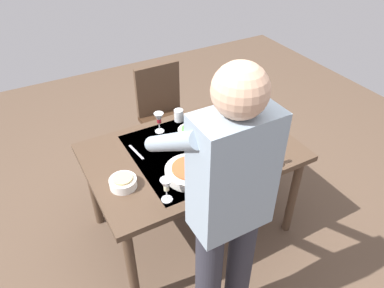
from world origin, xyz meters
name	(u,v)px	position (x,y,z in m)	size (l,w,h in m)	color
ground_plane	(192,224)	(0.00, 0.00, 0.00)	(6.00, 6.00, 0.00)	brown
dining_table	(192,159)	(0.00, 0.00, 0.65)	(1.37, 0.90, 0.73)	#4C3828
chair_near	(164,111)	(-0.18, -0.83, 0.53)	(0.40, 0.40, 0.91)	#352114
person_server	(228,206)	(0.20, 0.71, 0.96)	(0.42, 0.61, 1.69)	#2D2D38
wine_bottle	(258,156)	(-0.25, 0.37, 0.84)	(0.07, 0.07, 0.30)	black
wine_glass_left	(166,186)	(0.34, 0.33, 0.84)	(0.07, 0.07, 0.15)	white
wine_glass_right	(159,119)	(0.10, -0.30, 0.84)	(0.07, 0.07, 0.15)	white
water_cup_near_left	(179,115)	(-0.09, -0.36, 0.78)	(0.07, 0.07, 0.09)	silver
water_cup_near_right	(261,123)	(-0.55, 0.02, 0.78)	(0.07, 0.07, 0.09)	silver
water_cup_far_left	(241,109)	(-0.53, -0.20, 0.78)	(0.08, 0.08, 0.10)	silver
water_cup_far_right	(226,161)	(-0.10, 0.25, 0.79)	(0.07, 0.07, 0.11)	silver
serving_bowl_pasta	(190,171)	(0.13, 0.21, 0.77)	(0.30, 0.30, 0.07)	white
side_bowl_salad	(191,132)	(-0.07, -0.14, 0.77)	(0.18, 0.18, 0.07)	white
side_bowl_bread	(123,182)	(0.52, 0.11, 0.77)	(0.16, 0.16, 0.07)	white
dinner_plate_near	(221,124)	(-0.33, -0.17, 0.74)	(0.23, 0.23, 0.01)	white
table_knife	(219,147)	(-0.17, 0.06, 0.74)	(0.01, 0.20, 0.01)	silver
table_fork	(136,152)	(0.33, -0.15, 0.74)	(0.01, 0.18, 0.01)	silver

